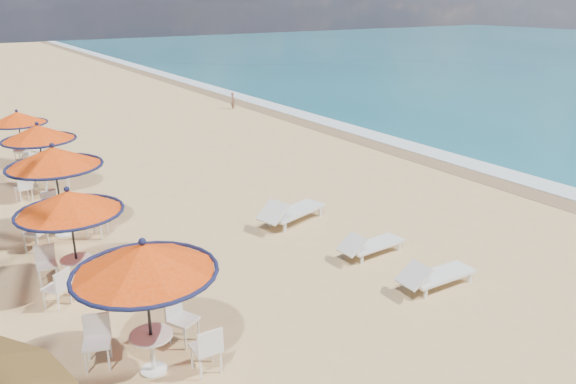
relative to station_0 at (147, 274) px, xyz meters
name	(u,v)px	position (x,y,z in m)	size (l,w,h in m)	color
ground	(383,289)	(5.13, -0.05, -1.79)	(160.00, 160.00, 0.00)	tan
foam_strip	(386,140)	(14.43, 9.95, -1.79)	(1.20, 140.00, 0.04)	white
wetsand_band	(371,142)	(13.53, 9.95, -1.79)	(1.40, 140.00, 0.02)	olive
station_0	(147,274)	(0.00, 0.00, 0.00)	(2.35, 2.35, 2.45)	black
station_1	(69,215)	(-0.38, 3.62, -0.10)	(2.21, 2.21, 2.31)	black
station_2	(55,169)	(0.02, 6.79, 0.05)	(2.41, 2.41, 2.51)	black
station_3	(39,142)	(0.32, 10.58, -0.08)	(2.24, 2.24, 2.34)	black
station_4	(20,124)	(0.34, 14.38, -0.23)	(2.05, 2.05, 2.13)	black
lounger_near	(434,275)	(6.05, -0.63, -1.47)	(1.90, 0.65, 0.68)	silver
lounger_mid	(369,245)	(5.95, 1.37, -1.49)	(1.82, 0.64, 0.64)	silver
lounger_far	(290,211)	(5.47, 4.14, -1.42)	(2.30, 1.26, 0.79)	silver
person	(233,100)	(12.16, 20.11, -1.30)	(0.36, 0.23, 0.97)	#8E6048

